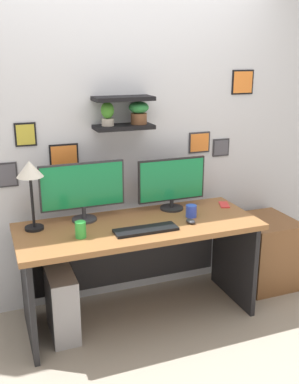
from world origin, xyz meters
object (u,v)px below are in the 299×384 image
(monitor_right, at_px, (172,183))
(desk_lamp, at_px, (30,176))
(monitor_left, at_px, (83,189))
(desk, at_px, (137,248))
(cell_phone, at_px, (224,205))
(water_cup, at_px, (81,230))
(coffee_mug, at_px, (191,211))
(keyboard, at_px, (146,230))
(computer_tower_left, at_px, (62,303))
(drawer_cabinet, at_px, (265,251))
(computer_mouse, at_px, (191,221))

(monitor_right, relative_size, desk_lamp, 1.12)
(monitor_left, relative_size, desk_lamp, 1.27)
(desk, height_order, monitor_left, monitor_left)
(cell_phone, bearing_deg, water_cup, -148.24)
(desk, xyz_separation_m, coffee_mug, (0.41, -0.05, 0.25))
(keyboard, relative_size, computer_tower_left, 0.92)
(desk_lamp, bearing_deg, monitor_left, 8.76)
(desk, relative_size, computer_tower_left, 3.62)
(monitor_left, distance_m, drawer_cabinet, 1.68)
(coffee_mug, bearing_deg, computer_mouse, -116.97)
(monitor_left, xyz_separation_m, computer_tower_left, (-0.23, -0.23, -0.75))
(computer_mouse, height_order, cell_phone, computer_mouse)
(desk_lamp, relative_size, water_cup, 4.38)
(monitor_right, xyz_separation_m, drawer_cabinet, (0.83, -0.10, -0.67))
(computer_mouse, height_order, drawer_cabinet, computer_mouse)
(desk, xyz_separation_m, monitor_right, (0.35, 0.16, 0.42))
(monitor_right, bearing_deg, computer_tower_left, -166.31)
(monitor_left, bearing_deg, water_cup, -106.51)
(water_cup, xyz_separation_m, drawer_cabinet, (1.62, 0.21, -0.51))
(computer_mouse, bearing_deg, monitor_left, 154.48)
(monitor_left, distance_m, monitor_right, 0.69)
(keyboard, xyz_separation_m, computer_mouse, (0.35, 0.03, 0.01))
(monitor_right, distance_m, desk_lamp, 1.07)
(monitor_left, bearing_deg, computer_mouse, -25.52)
(monitor_left, height_order, cell_phone, monitor_left)
(monitor_left, height_order, desk_lamp, desk_lamp)
(keyboard, relative_size, desk_lamp, 0.91)
(keyboard, relative_size, cell_phone, 3.14)
(coffee_mug, bearing_deg, desk_lamp, 171.92)
(desk_lamp, xyz_separation_m, computer_tower_left, (0.13, -0.17, -0.90))
(keyboard, xyz_separation_m, desk_lamp, (-0.71, 0.30, 0.37))
(monitor_right, height_order, water_cup, monitor_right)
(cell_phone, relative_size, computer_tower_left, 0.29)
(coffee_mug, height_order, drawer_cabinet, coffee_mug)
(keyboard, xyz_separation_m, computer_tower_left, (-0.58, 0.13, -0.52))
(desk, bearing_deg, computer_tower_left, -173.68)
(monitor_left, height_order, keyboard, monitor_left)
(computer_mouse, bearing_deg, monitor_right, 90.94)
(monitor_right, relative_size, computer_tower_left, 1.14)
(computer_mouse, bearing_deg, keyboard, -175.49)
(computer_tower_left, bearing_deg, monitor_right, 13.69)
(monitor_left, height_order, monitor_right, monitor_left)
(computer_mouse, xyz_separation_m, computer_tower_left, (-0.93, 0.11, -0.53))
(cell_phone, xyz_separation_m, drawer_cabinet, (0.41, -0.02, -0.46))
(monitor_left, distance_m, water_cup, 0.37)
(keyboard, bearing_deg, desk, 89.79)
(keyboard, bearing_deg, drawer_cabinet, 12.43)
(computer_tower_left, bearing_deg, keyboard, -13.12)
(desk, relative_size, monitor_right, 3.18)
(desk_lamp, bearing_deg, desk, -8.51)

